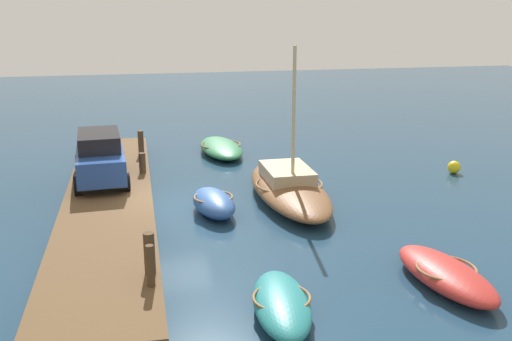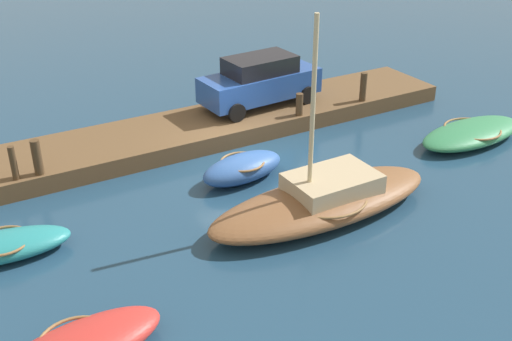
# 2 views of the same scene
# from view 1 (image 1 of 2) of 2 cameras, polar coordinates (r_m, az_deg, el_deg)

# --- Properties ---
(ground_plane) EXTENTS (84.00, 84.00, 0.00)m
(ground_plane) POSITION_cam_1_polar(r_m,az_deg,el_deg) (20.12, -8.33, -3.80)
(ground_plane) COLOR navy
(dock_platform) EXTENTS (18.04, 2.91, 0.58)m
(dock_platform) POSITION_cam_1_polar(r_m,az_deg,el_deg) (20.03, -14.38, -3.36)
(dock_platform) COLOR brown
(dock_platform) RESTS_ON ground_plane
(sailboat_brown) EXTENTS (6.79, 2.43, 5.51)m
(sailboat_brown) POSITION_cam_1_polar(r_m,az_deg,el_deg) (20.75, 3.26, -1.64)
(sailboat_brown) COLOR brown
(sailboat_brown) RESTS_ON ground_plane
(motorboat_green) EXTENTS (4.43, 2.07, 0.59)m
(motorboat_green) POSITION_cam_1_polar(r_m,az_deg,el_deg) (27.26, -3.49, 2.27)
(motorboat_green) COLOR #2D7A4C
(motorboat_green) RESTS_ON ground_plane
(rowboat_teal) EXTENTS (3.29, 1.63, 0.58)m
(rowboat_teal) POSITION_cam_1_polar(r_m,az_deg,el_deg) (13.32, 2.55, -13.02)
(rowboat_teal) COLOR teal
(rowboat_teal) RESTS_ON ground_plane
(dinghy_blue) EXTENTS (2.86, 1.62, 0.77)m
(dinghy_blue) POSITION_cam_1_polar(r_m,az_deg,el_deg) (19.41, -4.23, -3.19)
(dinghy_blue) COLOR #2D569E
(dinghy_blue) RESTS_ON ground_plane
(rowboat_red) EXTENTS (3.69, 1.87, 0.63)m
(rowboat_red) POSITION_cam_1_polar(r_m,az_deg,el_deg) (15.32, 18.27, -9.71)
(rowboat_red) COLOR #B72D28
(rowboat_red) RESTS_ON ground_plane
(mooring_post_west) EXTENTS (0.24, 0.24, 1.06)m
(mooring_post_west) POSITION_cam_1_polar(r_m,az_deg,el_deg) (25.11, -11.33, 2.69)
(mooring_post_west) COLOR #47331E
(mooring_post_west) RESTS_ON dock_platform
(mooring_post_mid_west) EXTENTS (0.25, 0.25, 0.78)m
(mooring_post_mid_west) POSITION_cam_1_polar(r_m,az_deg,el_deg) (22.45, -11.19, 0.74)
(mooring_post_mid_west) COLOR #47331E
(mooring_post_mid_west) RESTS_ON dock_platform
(mooring_post_mid_east) EXTENTS (0.27, 0.27, 1.04)m
(mooring_post_mid_east) POSITION_cam_1_polar(r_m,az_deg,el_deg) (14.02, -10.50, -8.08)
(mooring_post_mid_east) COLOR #47331E
(mooring_post_mid_east) RESTS_ON dock_platform
(mooring_post_east) EXTENTS (0.19, 0.19, 1.00)m
(mooring_post_east) POSITION_cam_1_polar(r_m,az_deg,el_deg) (13.44, -10.41, -9.27)
(mooring_post_east) COLOR #47331E
(mooring_post_east) RESTS_ON dock_platform
(parked_car) EXTENTS (4.44, 2.10, 1.80)m
(parked_car) POSITION_cam_1_polar(r_m,az_deg,el_deg) (21.68, -15.18, 1.39)
(parked_car) COLOR #234793
(parked_car) RESTS_ON dock_platform
(marker_buoy) EXTENTS (0.53, 0.53, 0.53)m
(marker_buoy) POSITION_cam_1_polar(r_m,az_deg,el_deg) (25.41, 19.02, 0.31)
(marker_buoy) COLOR yellow
(marker_buoy) RESTS_ON ground_plane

